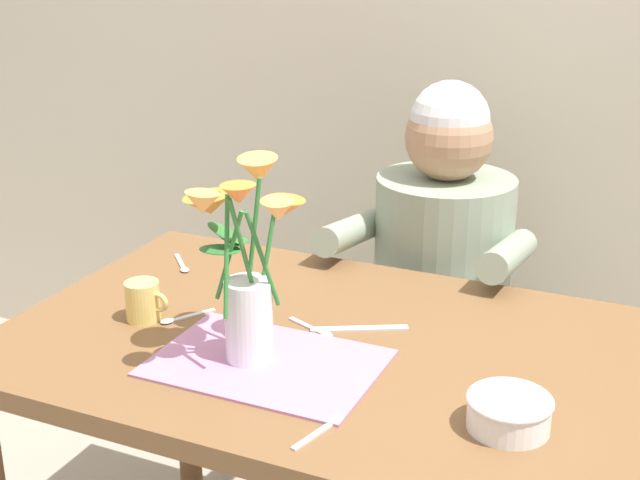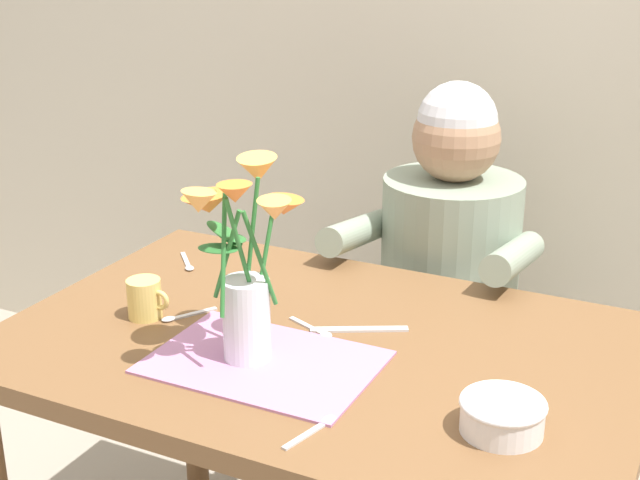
{
  "view_description": "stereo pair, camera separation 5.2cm",
  "coord_description": "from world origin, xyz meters",
  "px_view_note": "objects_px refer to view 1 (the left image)",
  "views": [
    {
      "loc": [
        0.62,
        -1.38,
        1.5
      ],
      "look_at": [
        -0.02,
        0.05,
        0.92
      ],
      "focal_mm": 49.8,
      "sensor_mm": 36.0,
      "label": 1
    },
    {
      "loc": [
        0.67,
        -1.36,
        1.5
      ],
      "look_at": [
        -0.02,
        0.05,
        0.92
      ],
      "focal_mm": 49.8,
      "sensor_mm": 36.0,
      "label": 2
    }
  ],
  "objects_px": {
    "flower_vase": "(246,260)",
    "dinner_knife": "(359,329)",
    "ceramic_bowl": "(509,411)",
    "seated_person": "(440,306)",
    "coffee_cup": "(143,301)"
  },
  "relations": [
    {
      "from": "flower_vase",
      "to": "dinner_knife",
      "type": "distance_m",
      "value": 0.3
    },
    {
      "from": "flower_vase",
      "to": "ceramic_bowl",
      "type": "distance_m",
      "value": 0.51
    },
    {
      "from": "flower_vase",
      "to": "dinner_knife",
      "type": "height_order",
      "value": "flower_vase"
    },
    {
      "from": "flower_vase",
      "to": "dinner_knife",
      "type": "xyz_separation_m",
      "value": [
        0.14,
        0.19,
        -0.19
      ]
    },
    {
      "from": "seated_person",
      "to": "ceramic_bowl",
      "type": "xyz_separation_m",
      "value": [
        0.34,
        -0.78,
        0.21
      ]
    },
    {
      "from": "dinner_knife",
      "to": "seated_person",
      "type": "bearing_deg",
      "value": 62.14
    },
    {
      "from": "dinner_knife",
      "to": "coffee_cup",
      "type": "distance_m",
      "value": 0.43
    },
    {
      "from": "flower_vase",
      "to": "coffee_cup",
      "type": "distance_m",
      "value": 0.31
    },
    {
      "from": "dinner_knife",
      "to": "coffee_cup",
      "type": "bearing_deg",
      "value": 170.31
    },
    {
      "from": "ceramic_bowl",
      "to": "dinner_knife",
      "type": "distance_m",
      "value": 0.41
    },
    {
      "from": "ceramic_bowl",
      "to": "coffee_cup",
      "type": "xyz_separation_m",
      "value": [
        -0.75,
        0.1,
        0.01
      ]
    },
    {
      "from": "seated_person",
      "to": "dinner_knife",
      "type": "distance_m",
      "value": 0.58
    },
    {
      "from": "ceramic_bowl",
      "to": "dinner_knife",
      "type": "height_order",
      "value": "ceramic_bowl"
    },
    {
      "from": "seated_person",
      "to": "ceramic_bowl",
      "type": "distance_m",
      "value": 0.87
    },
    {
      "from": "dinner_knife",
      "to": "coffee_cup",
      "type": "xyz_separation_m",
      "value": [
        -0.41,
        -0.13,
        0.04
      ]
    }
  ]
}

